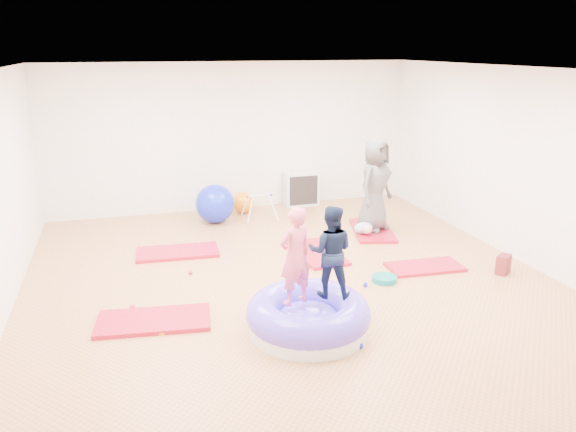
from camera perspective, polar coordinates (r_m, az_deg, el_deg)
name	(u,v)px	position (r m, az deg, el deg)	size (l,w,h in m)	color
room	(295,185)	(7.07, 0.70, 3.20)	(7.01, 8.01, 2.81)	tan
gym_mat_front_left	(154,321)	(6.79, -13.49, -10.30)	(1.29, 0.65, 0.05)	#A40319
gym_mat_mid_left	(178,252)	(8.83, -11.15, -3.62)	(1.24, 0.62, 0.05)	#A40319
gym_mat_center_back	(317,253)	(8.64, 2.97, -3.77)	(1.20, 0.60, 0.05)	#A40319
gym_mat_right	(425,267)	(8.35, 13.73, -5.04)	(1.07, 0.53, 0.04)	#A40319
gym_mat_rear_right	(372,230)	(9.77, 8.58, -1.45)	(1.26, 0.63, 0.05)	#A40319
inflatable_cushion	(308,317)	(6.38, 2.08, -10.17)	(1.40, 1.40, 0.44)	silver
child_pink	(295,252)	(6.04, 0.73, -3.65)	(0.40, 0.26, 1.10)	#F05B7C
child_navy	(331,247)	(6.25, 4.35, -3.20)	(0.51, 0.40, 1.06)	#101B36
adult_caregiver	(375,185)	(9.54, 8.82, 3.17)	(0.77, 0.50, 1.57)	#535353
infant	(364,228)	(9.45, 7.76, -1.25)	(0.33, 0.34, 0.20)	#94B3DA
ball_pit_balls	(269,285)	(7.51, -1.98, -6.98)	(3.43, 3.69, 0.07)	#C42C4E
exercise_ball_blue	(215,204)	(10.17, -7.43, 1.25)	(0.70, 0.70, 0.70)	#1627D9
exercise_ball_orange	(243,202)	(10.75, -4.58, 1.39)	(0.41, 0.41, 0.41)	orange
infant_play_gym	(259,203)	(10.30, -2.92, 1.33)	(0.61, 0.58, 0.46)	silver
cube_shelf	(301,189)	(11.22, 1.35, 2.79)	(0.67, 0.33, 0.67)	silver
balance_disc	(385,279)	(7.79, 9.78, -6.30)	(0.34, 0.34, 0.08)	#0D7678
backpack	(503,264)	(8.46, 21.03, -4.61)	(0.23, 0.14, 0.27)	red
yellow_toy	(162,331)	(6.58, -12.65, -11.29)	(0.19, 0.19, 0.03)	gold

